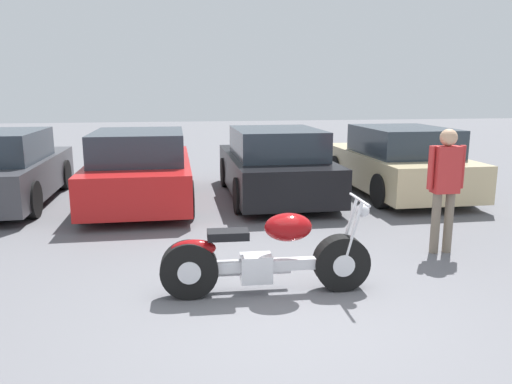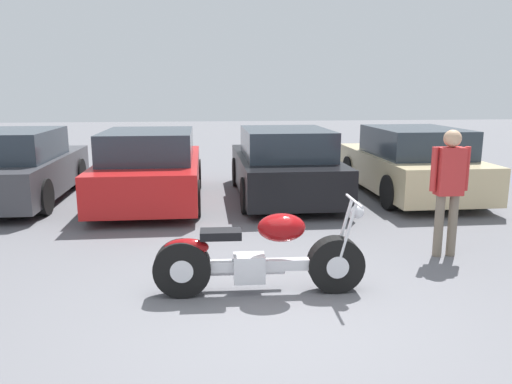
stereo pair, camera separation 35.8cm
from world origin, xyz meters
TOP-DOWN VIEW (x-y plane):
  - ground_plane at (0.00, 0.00)m, footprint 60.00×60.00m
  - motorcycle at (-0.16, 0.56)m, footprint 2.30×0.62m
  - parked_car_dark_grey at (-4.44, 5.62)m, footprint 1.94×4.16m
  - parked_car_red at (-1.77, 5.24)m, footprint 1.94×4.16m
  - parked_car_black at (0.89, 5.38)m, footprint 1.94×4.16m
  - parked_car_champagne at (3.56, 5.37)m, footprint 1.94×4.16m
  - person_standing at (2.46, 1.55)m, footprint 0.52×0.23m

SIDE VIEW (x-z plane):
  - ground_plane at x=0.00m, z-range 0.00..0.00m
  - motorcycle at x=-0.16m, z-range -0.10..0.94m
  - parked_car_dark_grey at x=-4.44m, z-range -0.04..1.38m
  - parked_car_red at x=-1.77m, z-range -0.04..1.38m
  - parked_car_black at x=0.89m, z-range -0.04..1.38m
  - parked_car_champagne at x=3.56m, z-range -0.04..1.38m
  - person_standing at x=2.46m, z-range 0.16..1.85m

